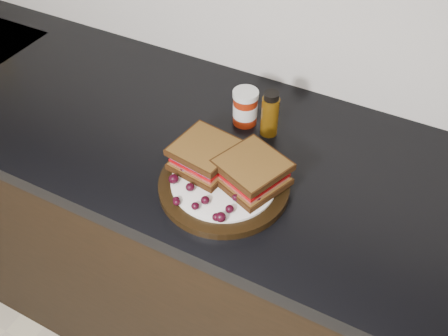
{
  "coord_description": "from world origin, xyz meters",
  "views": [
    {
      "loc": [
        0.32,
        0.94,
        1.68
      ],
      "look_at": [
        -0.02,
        1.58,
        0.96
      ],
      "focal_mm": 40.0,
      "sensor_mm": 36.0,
      "label": 1
    }
  ],
  "objects_px": {
    "condiment_jar": "(245,107)",
    "oil_bottle": "(270,114)",
    "sandwich_left": "(205,155)",
    "plate": "(224,185)"
  },
  "relations": [
    {
      "from": "sandwich_left",
      "to": "condiment_jar",
      "type": "relative_size",
      "value": 1.36
    },
    {
      "from": "condiment_jar",
      "to": "sandwich_left",
      "type": "bearing_deg",
      "value": -89.95
    },
    {
      "from": "plate",
      "to": "condiment_jar",
      "type": "relative_size",
      "value": 3.08
    },
    {
      "from": "plate",
      "to": "condiment_jar",
      "type": "distance_m",
      "value": 0.23
    },
    {
      "from": "sandwich_left",
      "to": "oil_bottle",
      "type": "relative_size",
      "value": 1.07
    },
    {
      "from": "sandwich_left",
      "to": "condiment_jar",
      "type": "height_order",
      "value": "condiment_jar"
    },
    {
      "from": "condiment_jar",
      "to": "oil_bottle",
      "type": "bearing_deg",
      "value": -7.91
    },
    {
      "from": "condiment_jar",
      "to": "oil_bottle",
      "type": "relative_size",
      "value": 0.78
    },
    {
      "from": "plate",
      "to": "condiment_jar",
      "type": "bearing_deg",
      "value": 104.71
    },
    {
      "from": "oil_bottle",
      "to": "condiment_jar",
      "type": "bearing_deg",
      "value": 172.09
    }
  ]
}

